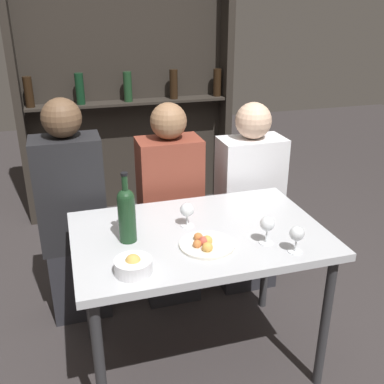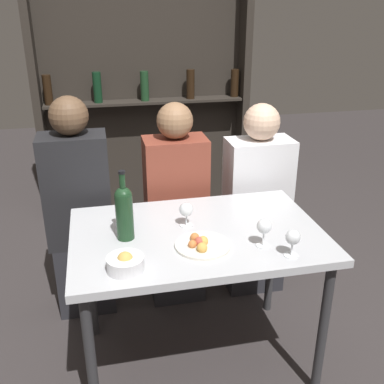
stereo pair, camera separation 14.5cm
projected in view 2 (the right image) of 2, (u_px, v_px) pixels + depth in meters
ground_plane at (197, 359)px, 2.34m from camera, size 10.00×10.00×0.00m
dining_table at (197, 246)px, 2.07m from camera, size 1.14×0.75×0.75m
wine_rack_wall at (143, 72)px, 3.66m from camera, size 1.75×0.21×2.34m
wine_bottle at (124, 210)px, 1.94m from camera, size 0.08×0.08×0.32m
wine_glass_0 at (186, 210)px, 2.07m from camera, size 0.07×0.07×0.12m
wine_glass_1 at (264, 227)px, 1.89m from camera, size 0.06×0.06×0.13m
wine_glass_2 at (293, 238)px, 1.82m from camera, size 0.06×0.06×0.12m
wine_glass_3 at (126, 208)px, 2.08m from camera, size 0.06×0.06×0.12m
food_plate_0 at (201, 244)px, 1.91m from camera, size 0.24×0.24×0.05m
snack_bowl at (125, 263)px, 1.74m from camera, size 0.15×0.15×0.08m
seated_person_left at (80, 216)px, 2.51m from camera, size 0.36×0.22×1.28m
seated_person_center at (176, 211)px, 2.63m from camera, size 0.35×0.22×1.22m
seated_person_right at (256, 206)px, 2.73m from camera, size 0.38×0.22×1.19m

